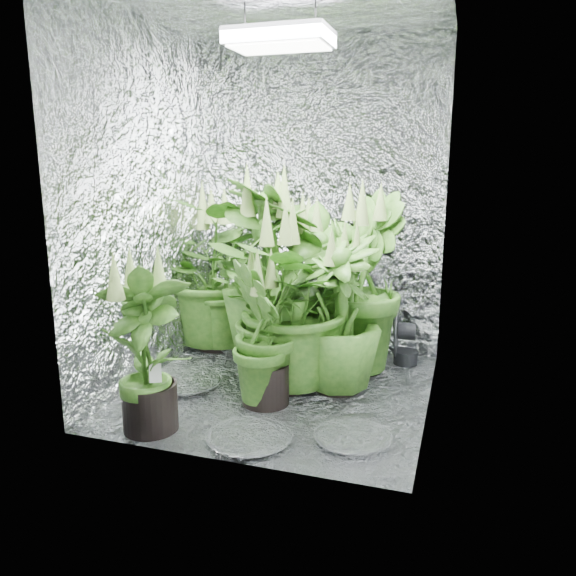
% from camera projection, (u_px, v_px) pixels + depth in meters
% --- Properties ---
extents(ground, '(1.60, 1.60, 0.00)m').
position_uv_depth(ground, '(281.00, 389.00, 3.13)').
color(ground, silver).
rests_on(ground, ground).
extents(walls, '(1.62, 1.62, 2.00)m').
position_uv_depth(walls, '(280.00, 209.00, 2.91)').
color(walls, silver).
rests_on(walls, ground).
extents(ceiling, '(1.60, 1.60, 0.01)m').
position_uv_depth(ceiling, '(279.00, 0.00, 2.69)').
color(ceiling, silver).
rests_on(ceiling, walls).
extents(grow_lamp, '(0.50, 0.30, 0.22)m').
position_uv_depth(grow_lamp, '(280.00, 39.00, 2.73)').
color(grow_lamp, gray).
rests_on(grow_lamp, ceiling).
extents(plant_a, '(1.07, 1.07, 1.10)m').
position_uv_depth(plant_a, '(218.00, 272.00, 3.74)').
color(plant_a, black).
rests_on(plant_a, ground).
extents(plant_b, '(0.68, 0.68, 1.06)m').
position_uv_depth(plant_b, '(319.00, 286.00, 3.46)').
color(plant_b, black).
rests_on(plant_b, ground).
extents(plant_c, '(0.71, 0.71, 1.15)m').
position_uv_depth(plant_c, '(361.00, 284.00, 3.31)').
color(plant_c, black).
rests_on(plant_c, ground).
extents(plant_d, '(0.87, 0.87, 1.22)m').
position_uv_depth(plant_d, '(272.00, 278.00, 3.33)').
color(plant_d, black).
rests_on(plant_d, ground).
extents(plant_e, '(1.10, 1.10, 1.05)m').
position_uv_depth(plant_e, '(286.00, 301.00, 3.04)').
color(plant_e, black).
rests_on(plant_e, ground).
extents(plant_f, '(0.57, 0.57, 0.88)m').
position_uv_depth(plant_f, '(147.00, 350.00, 2.58)').
color(plant_f, black).
rests_on(plant_f, ground).
extents(plant_g, '(0.50, 0.50, 0.83)m').
position_uv_depth(plant_g, '(265.00, 335.00, 2.87)').
color(plant_g, black).
rests_on(plant_g, ground).
extents(plant_h, '(0.66, 0.66, 0.93)m').
position_uv_depth(plant_h, '(339.00, 316.00, 3.04)').
color(plant_h, black).
rests_on(plant_h, ground).
extents(circulation_fan, '(0.16, 0.33, 0.38)m').
position_uv_depth(circulation_fan, '(401.00, 339.00, 3.50)').
color(circulation_fan, black).
rests_on(circulation_fan, ground).
extents(plant_label, '(0.06, 0.05, 0.09)m').
position_uv_depth(plant_label, '(155.00, 373.00, 2.56)').
color(plant_label, white).
rests_on(plant_label, plant_f).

